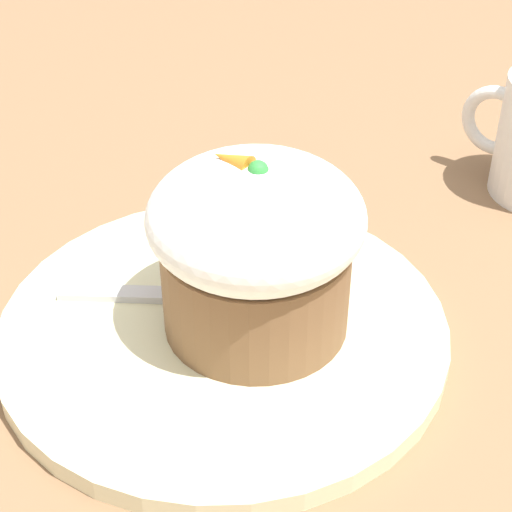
% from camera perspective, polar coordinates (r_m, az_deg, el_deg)
% --- Properties ---
extents(ground_plane, '(4.00, 4.00, 0.00)m').
position_cam_1_polar(ground_plane, '(0.43, -2.18, -5.43)').
color(ground_plane, '#846042').
extents(dessert_plate, '(0.22, 0.22, 0.01)m').
position_cam_1_polar(dessert_plate, '(0.43, -2.20, -4.89)').
color(dessert_plate, beige).
rests_on(dessert_plate, ground_plane).
extents(carrot_cake, '(0.10, 0.10, 0.09)m').
position_cam_1_polar(carrot_cake, '(0.40, -0.00, 0.64)').
color(carrot_cake, brown).
rests_on(carrot_cake, dessert_plate).
extents(spoon, '(0.10, 0.08, 0.01)m').
position_cam_1_polar(spoon, '(0.44, -3.04, -2.59)').
color(spoon, silver).
rests_on(spoon, dessert_plate).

